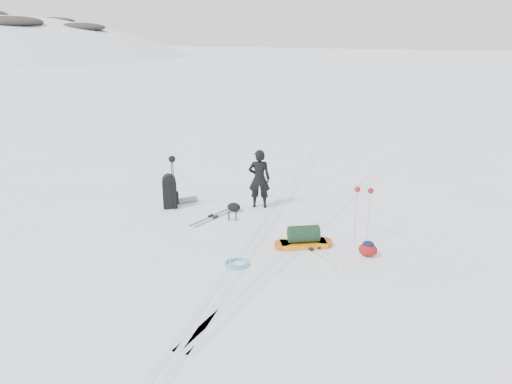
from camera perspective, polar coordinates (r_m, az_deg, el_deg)
ground at (r=12.24m, az=0.63°, el=-4.59°), size 200.00×200.00×0.00m
ski_tracks at (r=12.84m, az=4.51°, el=-3.48°), size 3.38×17.97×0.01m
skier at (r=13.63m, az=0.38°, el=1.52°), size 0.68×0.54×1.64m
pulk_sled at (r=11.43m, az=5.44°, el=-5.35°), size 1.37×0.96×0.51m
expedition_rucksack at (r=13.93m, az=-9.59°, el=0.01°), size 0.72×1.03×0.96m
ski_poles_black at (r=13.52m, az=-9.55°, el=2.98°), size 0.20×0.19×1.52m
ski_poles_silver at (r=11.55m, az=12.20°, el=-0.49°), size 0.43×0.14×1.34m
touring_skis_grey at (r=13.17m, az=-4.92°, el=-2.87°), size 0.69×1.63×0.06m
touring_skis_white at (r=11.40m, az=6.59°, el=-6.45°), size 1.69×1.59×0.07m
rope_coil at (r=10.65m, az=-2.11°, el=-8.13°), size 0.55×0.55×0.06m
small_daypack at (r=11.22m, az=12.68°, el=-6.35°), size 0.51×0.48×0.35m
thermos_pair at (r=12.92m, az=-2.73°, el=-2.78°), size 0.25×0.15×0.25m
stuff_sack at (r=13.56m, az=-2.54°, el=-1.72°), size 0.43×0.37×0.23m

